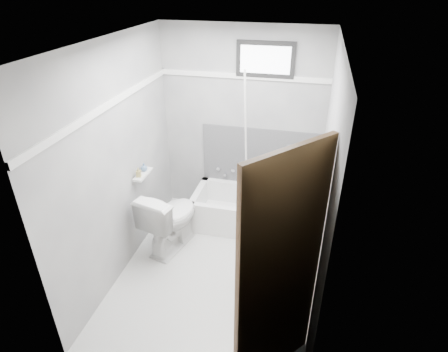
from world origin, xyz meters
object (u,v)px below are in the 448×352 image
(door, at_px, (315,316))
(soap_bottle_a, at_px, (138,172))
(bathtub, at_px, (252,211))
(office_chair, at_px, (294,189))
(toilet, at_px, (171,219))
(soap_bottle_b, at_px, (144,167))

(door, distance_m, soap_bottle_a, 2.47)
(bathtub, height_order, door, door)
(office_chair, height_order, toilet, office_chair)
(office_chair, relative_size, door, 0.46)
(office_chair, xyz_separation_m, soap_bottle_b, (-1.66, -0.57, 0.38))
(bathtub, xyz_separation_m, door, (0.75, -2.21, 0.79))
(door, bearing_deg, soap_bottle_b, 138.59)
(office_chair, height_order, door, door)
(bathtub, height_order, soap_bottle_b, soap_bottle_b)
(bathtub, xyz_separation_m, office_chair, (0.49, 0.05, 0.37))
(bathtub, distance_m, door, 2.46)
(door, relative_size, soap_bottle_b, 20.81)
(soap_bottle_a, distance_m, soap_bottle_b, 0.14)
(soap_bottle_a, bearing_deg, office_chair, 23.11)
(office_chair, distance_m, soap_bottle_a, 1.84)
(toilet, bearing_deg, door, 149.70)
(bathtub, distance_m, soap_bottle_a, 1.54)
(soap_bottle_a, relative_size, soap_bottle_b, 1.15)
(bathtub, relative_size, soap_bottle_b, 15.61)
(bathtub, distance_m, toilet, 1.07)
(soap_bottle_a, bearing_deg, toilet, 4.37)
(office_chair, bearing_deg, toilet, -150.53)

